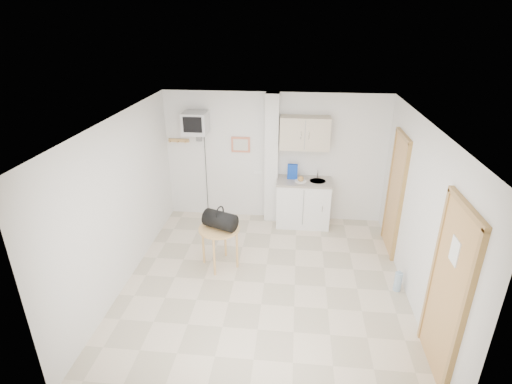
# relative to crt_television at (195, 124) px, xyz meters

# --- Properties ---
(ground) EXTENTS (4.50, 4.50, 0.00)m
(ground) POSITION_rel_crt_television_xyz_m (1.45, -2.02, -1.94)
(ground) COLOR beige
(ground) RESTS_ON ground
(room_envelope) EXTENTS (4.24, 4.54, 2.55)m
(room_envelope) POSITION_rel_crt_television_xyz_m (1.69, -1.93, -0.40)
(room_envelope) COLOR white
(room_envelope) RESTS_ON ground
(kitchenette) EXTENTS (1.03, 0.58, 2.10)m
(kitchenette) POSITION_rel_crt_television_xyz_m (2.02, -0.02, -1.13)
(kitchenette) COLOR white
(kitchenette) RESTS_ON ground
(crt_television) EXTENTS (0.44, 0.45, 2.15)m
(crt_television) POSITION_rel_crt_television_xyz_m (0.00, 0.00, 0.00)
(crt_television) COLOR slate
(crt_television) RESTS_ON ground
(round_table) EXTENTS (0.65, 0.65, 0.69)m
(round_table) POSITION_rel_crt_television_xyz_m (0.70, -1.61, -1.34)
(round_table) COLOR tan
(round_table) RESTS_ON ground
(duffel_bag) EXTENTS (0.58, 0.46, 0.38)m
(duffel_bag) POSITION_rel_crt_television_xyz_m (0.72, -1.61, -1.10)
(duffel_bag) COLOR black
(duffel_bag) RESTS_ON round_table
(water_bottle) EXTENTS (0.11, 0.11, 0.34)m
(water_bottle) POSITION_rel_crt_television_xyz_m (3.43, -1.99, -1.78)
(water_bottle) COLOR #92B0C6
(water_bottle) RESTS_ON ground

